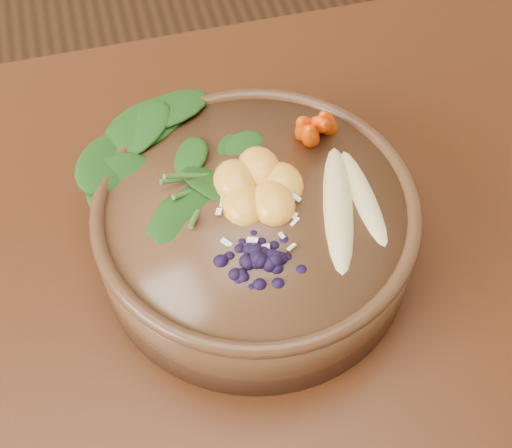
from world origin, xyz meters
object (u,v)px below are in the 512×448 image
Objects in this scene: stoneware_bowl at (256,231)px; blueberry_pile at (259,249)px; kale_heap at (207,137)px; carrot_cluster at (315,109)px; mandarin_cluster at (258,178)px; banana_halves at (352,192)px.

blueberry_pile is (-0.01, -0.05, 0.05)m from stoneware_bowl.
carrot_cluster reaches higher than kale_heap.
stoneware_bowl is 1.53× the size of kale_heap.
stoneware_bowl is 0.05m from mandarin_cluster.
stoneware_bowl is at bearing 77.73° from blueberry_pile.
blueberry_pile reaches higher than mandarin_cluster.
kale_heap reaches higher than stoneware_bowl.
carrot_cluster is at bearing 35.06° from mandarin_cluster.
kale_heap is 2.07× the size of mandarin_cluster.
stoneware_bowl is 2.16× the size of blueberry_pile.
carrot_cluster is 0.60× the size of blueberry_pile.
kale_heap is 0.09m from carrot_cluster.
kale_heap is (-0.03, 0.06, 0.06)m from stoneware_bowl.
kale_heap is at bearing 156.45° from banana_halves.
blueberry_pile is at bearing -141.51° from banana_halves.
carrot_cluster is at bearing 55.32° from blueberry_pile.
blueberry_pile is (-0.02, -0.07, 0.00)m from mandarin_cluster.
carrot_cluster is 0.87× the size of mandarin_cluster.
mandarin_cluster is at bearing 170.25° from banana_halves.
mandarin_cluster is (-0.06, -0.04, -0.02)m from carrot_cluster.
stoneware_bowl is 3.62× the size of carrot_cluster.
banana_halves is (0.01, -0.07, -0.02)m from carrot_cluster.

